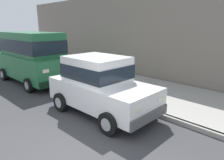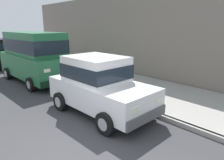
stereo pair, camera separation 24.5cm
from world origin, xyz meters
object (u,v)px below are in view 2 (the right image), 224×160
at_px(car_green_van, 35,55).
at_px(car_black_sedan, 1,52).
at_px(dog_grey, 125,80).
at_px(car_white_hatchback, 99,84).

height_order(car_green_van, car_black_sedan, car_green_van).
xyz_separation_m(car_green_van, car_black_sedan, (-0.05, 5.88, -0.41)).
height_order(car_green_van, dog_grey, car_green_van).
distance_m(car_green_van, dog_grey, 4.81).
relative_size(car_white_hatchback, dog_grey, 6.22).
height_order(car_white_hatchback, car_black_sedan, car_black_sedan).
bearing_deg(car_white_hatchback, dog_grey, 26.34).
xyz_separation_m(car_black_sedan, dog_grey, (2.49, -9.91, -0.55)).
relative_size(car_white_hatchback, car_green_van, 0.78).
bearing_deg(dog_grey, car_green_van, 121.22).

